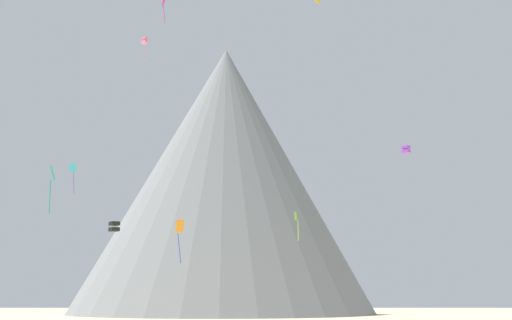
{
  "coord_description": "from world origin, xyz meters",
  "views": [
    {
      "loc": [
        -1.97,
        -26.82,
        3.14
      ],
      "look_at": [
        -2.05,
        47.2,
        21.11
      ],
      "focal_mm": 40.38,
      "sensor_mm": 36.0,
      "label": 1
    }
  ],
  "objects_px": {
    "kite_teal_mid": "(52,181)",
    "kite_cyan_mid": "(74,172)",
    "rock_massif": "(227,182)",
    "kite_orange_low": "(180,232)",
    "kite_pink_high": "(145,41)",
    "kite_lime_low": "(297,221)",
    "kite_black_low": "(115,227)",
    "kite_violet_mid": "(407,149)"
  },
  "relations": [
    {
      "from": "kite_lime_low",
      "to": "kite_pink_high",
      "type": "bearing_deg",
      "value": 109.69
    },
    {
      "from": "kite_lime_low",
      "to": "kite_cyan_mid",
      "type": "distance_m",
      "value": 38.36
    },
    {
      "from": "kite_teal_mid",
      "to": "kite_orange_low",
      "type": "bearing_deg",
      "value": 118.55
    },
    {
      "from": "kite_cyan_mid",
      "to": "kite_black_low",
      "type": "bearing_deg",
      "value": 146.43
    },
    {
      "from": "kite_violet_mid",
      "to": "kite_lime_low",
      "type": "bearing_deg",
      "value": -78.24
    },
    {
      "from": "kite_orange_low",
      "to": "kite_lime_low",
      "type": "relative_size",
      "value": 1.47
    },
    {
      "from": "kite_pink_high",
      "to": "kite_lime_low",
      "type": "distance_m",
      "value": 38.74
    },
    {
      "from": "kite_lime_low",
      "to": "kite_teal_mid",
      "type": "bearing_deg",
      "value": 161.49
    },
    {
      "from": "kite_pink_high",
      "to": "kite_violet_mid",
      "type": "bearing_deg",
      "value": 137.01
    },
    {
      "from": "kite_teal_mid",
      "to": "kite_violet_mid",
      "type": "distance_m",
      "value": 54.22
    },
    {
      "from": "kite_cyan_mid",
      "to": "kite_orange_low",
      "type": "bearing_deg",
      "value": 157.23
    },
    {
      "from": "kite_teal_mid",
      "to": "kite_violet_mid",
      "type": "bearing_deg",
      "value": 148.09
    },
    {
      "from": "kite_orange_low",
      "to": "rock_massif",
      "type": "bearing_deg",
      "value": -38.01
    },
    {
      "from": "kite_teal_mid",
      "to": "kite_cyan_mid",
      "type": "distance_m",
      "value": 27.34
    },
    {
      "from": "kite_black_low",
      "to": "kite_cyan_mid",
      "type": "relative_size",
      "value": 0.26
    },
    {
      "from": "rock_massif",
      "to": "kite_orange_low",
      "type": "bearing_deg",
      "value": -90.0
    },
    {
      "from": "kite_black_low",
      "to": "kite_cyan_mid",
      "type": "xyz_separation_m",
      "value": [
        -12.19,
        24.67,
        10.57
      ]
    },
    {
      "from": "kite_orange_low",
      "to": "kite_cyan_mid",
      "type": "bearing_deg",
      "value": -0.91
    },
    {
      "from": "kite_pink_high",
      "to": "kite_black_low",
      "type": "relative_size",
      "value": 2.9
    },
    {
      "from": "kite_teal_mid",
      "to": "kite_orange_low",
      "type": "distance_m",
      "value": 12.52
    },
    {
      "from": "kite_teal_mid",
      "to": "kite_orange_low",
      "type": "xyz_separation_m",
      "value": [
        11.57,
        1.84,
        -4.42
      ]
    },
    {
      "from": "kite_pink_high",
      "to": "kite_orange_low",
      "type": "distance_m",
      "value": 35.95
    },
    {
      "from": "kite_violet_mid",
      "to": "kite_cyan_mid",
      "type": "xyz_separation_m",
      "value": [
        -47.91,
        -7.28,
        -5.1
      ]
    },
    {
      "from": "kite_black_low",
      "to": "kite_violet_mid",
      "type": "relative_size",
      "value": 0.78
    },
    {
      "from": "rock_massif",
      "to": "kite_black_low",
      "type": "height_order",
      "value": "rock_massif"
    },
    {
      "from": "kite_pink_high",
      "to": "kite_orange_low",
      "type": "xyz_separation_m",
      "value": [
        8.33,
        -20.1,
        -28.62
      ]
    },
    {
      "from": "kite_black_low",
      "to": "rock_massif",
      "type": "bearing_deg",
      "value": -43.96
    },
    {
      "from": "kite_orange_low",
      "to": "kite_lime_low",
      "type": "distance_m",
      "value": 10.94
    },
    {
      "from": "kite_cyan_mid",
      "to": "rock_massif",
      "type": "bearing_deg",
      "value": -77.85
    },
    {
      "from": "kite_teal_mid",
      "to": "kite_cyan_mid",
      "type": "bearing_deg",
      "value": -146.3
    },
    {
      "from": "kite_black_low",
      "to": "kite_lime_low",
      "type": "xyz_separation_m",
      "value": [
        16.75,
        1.49,
        0.74
      ]
    },
    {
      "from": "rock_massif",
      "to": "kite_pink_high",
      "type": "bearing_deg",
      "value": -97.97
    },
    {
      "from": "kite_lime_low",
      "to": "kite_cyan_mid",
      "type": "bearing_deg",
      "value": 116.28
    },
    {
      "from": "kite_violet_mid",
      "to": "kite_cyan_mid",
      "type": "distance_m",
      "value": 48.73
    },
    {
      "from": "rock_massif",
      "to": "kite_teal_mid",
      "type": "bearing_deg",
      "value": -98.08
    },
    {
      "from": "rock_massif",
      "to": "kite_pink_high",
      "type": "distance_m",
      "value": 60.59
    },
    {
      "from": "kite_orange_low",
      "to": "kite_violet_mid",
      "type": "bearing_deg",
      "value": -81.73
    },
    {
      "from": "kite_black_low",
      "to": "kite_orange_low",
      "type": "height_order",
      "value": "kite_orange_low"
    },
    {
      "from": "kite_teal_mid",
      "to": "kite_lime_low",
      "type": "distance_m",
      "value": 22.82
    },
    {
      "from": "kite_violet_mid",
      "to": "kite_cyan_mid",
      "type": "relative_size",
      "value": 0.33
    },
    {
      "from": "rock_massif",
      "to": "kite_teal_mid",
      "type": "distance_m",
      "value": 83.89
    },
    {
      "from": "rock_massif",
      "to": "kite_violet_mid",
      "type": "bearing_deg",
      "value": -58.37
    }
  ]
}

